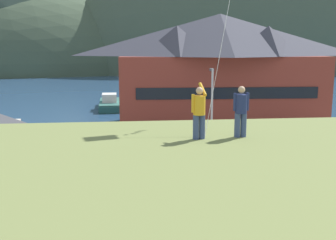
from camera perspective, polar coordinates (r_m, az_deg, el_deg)
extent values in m
plane|color=#66604C|center=(22.72, 1.61, -11.81)|extent=(600.00, 600.00, 0.00)
cube|color=gray|center=(27.36, 0.21, -7.74)|extent=(40.00, 20.00, 0.10)
cube|color=navy|center=(81.33, -4.00, 4.47)|extent=(360.00, 84.00, 0.03)
ellipsoid|color=#42513D|center=(135.28, 10.09, 6.77)|extent=(112.79, 49.60, 87.11)
cube|color=brown|center=(43.24, 7.13, 4.01)|extent=(20.76, 10.23, 7.51)
cube|color=black|center=(38.59, 8.44, 3.75)|extent=(17.31, 0.81, 1.10)
pyramid|color=#3D3D47|center=(42.97, 7.31, 11.80)|extent=(22.02, 11.22, 4.22)
pyramid|color=#3D3D47|center=(40.71, 1.26, 11.09)|extent=(5.37, 5.37, 2.96)
pyramid|color=#3D3D47|center=(42.48, 13.91, 10.77)|extent=(5.37, 5.37, 2.96)
cube|color=#70604C|center=(55.83, -4.37, 2.01)|extent=(3.20, 15.33, 0.70)
cube|color=#23564C|center=(55.66, -8.20, 2.01)|extent=(2.94, 8.53, 0.90)
cube|color=#33665B|center=(55.58, -8.22, 2.55)|extent=(2.85, 8.27, 0.16)
cube|color=silver|center=(54.87, -8.24, 3.11)|extent=(1.96, 2.59, 1.10)
cube|color=navy|center=(56.50, -1.05, 2.24)|extent=(2.31, 6.14, 0.90)
cube|color=navy|center=(56.43, -1.06, 2.78)|extent=(2.24, 5.95, 0.16)
cube|color=silver|center=(55.90, -0.99, 3.35)|extent=(1.46, 1.89, 1.10)
cube|color=slate|center=(28.39, 6.68, -5.50)|extent=(4.30, 2.04, 0.80)
cube|color=#5B5B5F|center=(28.17, 6.41, -4.04)|extent=(2.19, 1.72, 0.70)
cube|color=black|center=(28.18, 6.41, -4.11)|extent=(2.23, 1.75, 0.32)
cylinder|color=black|center=(27.90, 9.76, -6.74)|extent=(0.65, 0.26, 0.64)
cylinder|color=black|center=(29.62, 9.00, -5.69)|extent=(0.65, 0.26, 0.64)
cylinder|color=black|center=(27.45, 4.14, -6.90)|extent=(0.65, 0.26, 0.64)
cylinder|color=black|center=(29.19, 3.71, -5.82)|extent=(0.65, 0.26, 0.64)
cylinder|color=black|center=(23.61, -19.69, -10.47)|extent=(0.65, 0.26, 0.64)
cylinder|color=black|center=(21.93, -20.49, -12.17)|extent=(0.65, 0.26, 0.64)
cube|color=red|center=(23.91, -10.97, -8.74)|extent=(4.26, 1.95, 0.80)
cube|color=#B11A15|center=(23.68, -11.40, -7.04)|extent=(2.16, 1.67, 0.70)
cube|color=black|center=(23.69, -11.40, -7.12)|extent=(2.20, 1.71, 0.32)
cylinder|color=black|center=(23.14, -7.62, -10.36)|extent=(0.65, 0.24, 0.64)
cylinder|color=black|center=(24.87, -7.66, -8.85)|extent=(0.65, 0.24, 0.64)
cylinder|color=black|center=(23.30, -14.46, -10.46)|extent=(0.65, 0.24, 0.64)
cylinder|color=black|center=(25.01, -14.00, -8.96)|extent=(0.65, 0.24, 0.64)
cube|color=silver|center=(30.75, 20.52, -4.86)|extent=(4.35, 2.19, 0.80)
cube|color=beige|center=(30.62, 20.87, -3.50)|extent=(2.24, 1.79, 0.70)
cube|color=black|center=(30.63, 20.87, -3.56)|extent=(2.29, 1.83, 0.32)
cylinder|color=black|center=(31.23, 17.52, -5.20)|extent=(0.66, 0.28, 0.64)
cylinder|color=black|center=(29.56, 18.62, -6.16)|extent=(0.66, 0.28, 0.64)
cylinder|color=black|center=(32.18, 22.17, -5.04)|extent=(0.66, 0.28, 0.64)
cube|color=navy|center=(24.43, 21.62, -8.90)|extent=(4.24, 1.88, 0.80)
cube|color=navy|center=(24.27, 22.05, -7.19)|extent=(2.13, 1.64, 0.70)
cube|color=black|center=(24.28, 22.04, -7.27)|extent=(2.17, 1.67, 0.32)
cylinder|color=black|center=(24.72, 17.71, -9.39)|extent=(0.64, 0.23, 0.64)
cylinder|color=black|center=(23.18, 19.63, -10.86)|extent=(0.64, 0.23, 0.64)
cube|color=silver|center=(29.37, -12.47, -5.14)|extent=(4.24, 1.90, 0.80)
cube|color=beige|center=(29.20, -12.82, -3.72)|extent=(2.14, 1.65, 0.70)
cube|color=black|center=(29.20, -12.82, -3.79)|extent=(2.18, 1.69, 0.32)
cylinder|color=black|center=(28.51, -9.84, -6.36)|extent=(0.65, 0.24, 0.64)
cylinder|color=black|center=(30.27, -9.71, -5.35)|extent=(0.65, 0.24, 0.64)
cylinder|color=black|center=(28.77, -15.32, -6.43)|extent=(0.65, 0.24, 0.64)
cylinder|color=black|center=(30.51, -14.86, -5.43)|extent=(0.65, 0.24, 0.64)
cylinder|color=#ADADB2|center=(32.47, 6.17, 1.29)|extent=(0.16, 0.16, 6.68)
cube|color=#4C4C51|center=(32.45, 6.16, 7.04)|extent=(0.24, 0.70, 0.20)
cylinder|color=#384770|center=(13.49, 3.94, -1.00)|extent=(0.20, 0.20, 0.82)
cylinder|color=#384770|center=(13.57, 4.81, -0.94)|extent=(0.20, 0.20, 0.82)
cylinder|color=gold|center=(13.41, 4.42, 2.09)|extent=(0.40, 0.40, 0.64)
sphere|color=tan|center=(13.34, 4.45, 4.13)|extent=(0.24, 0.24, 0.24)
cylinder|color=gold|center=(13.57, 4.88, 4.31)|extent=(0.22, 0.57, 0.43)
cylinder|color=gold|center=(13.32, 3.55, 2.35)|extent=(0.11, 0.11, 0.60)
cylinder|color=#384770|center=(13.97, 9.72, -0.73)|extent=(0.20, 0.20, 0.82)
cylinder|color=#384770|center=(14.05, 10.57, -0.69)|extent=(0.20, 0.20, 0.82)
cylinder|color=navy|center=(13.89, 10.24, 2.24)|extent=(0.40, 0.40, 0.64)
sphere|color=tan|center=(13.83, 10.31, 4.21)|extent=(0.24, 0.24, 0.24)
cylinder|color=navy|center=(13.80, 9.39, 2.51)|extent=(0.11, 0.11, 0.60)
cylinder|color=navy|center=(13.95, 11.10, 2.55)|extent=(0.11, 0.11, 0.60)
cylinder|color=silver|center=(15.91, 8.23, 14.03)|extent=(2.39, 4.26, 8.21)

